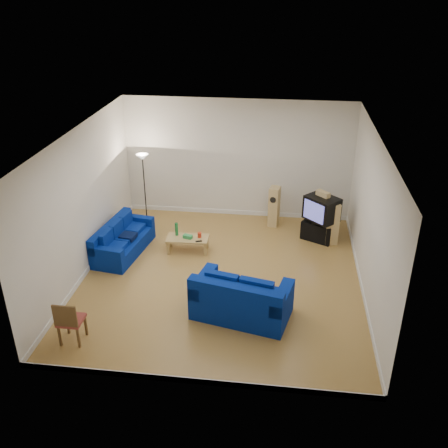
# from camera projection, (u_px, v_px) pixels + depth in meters

# --- Properties ---
(room) EXTENTS (6.01, 6.51, 3.21)m
(room) POSITION_uv_depth(u_px,v_px,m) (222.00, 213.00, 10.28)
(room) COLOR olive
(room) RESTS_ON ground
(sofa_three_seat) EXTENTS (1.09, 1.99, 0.73)m
(sofa_three_seat) POSITION_uv_depth(u_px,v_px,m) (122.00, 242.00, 11.83)
(sofa_three_seat) COLOR navy
(sofa_three_seat) RESTS_ON ground
(sofa_loveseat) EXTENTS (2.01, 1.40, 0.91)m
(sofa_loveseat) POSITION_uv_depth(u_px,v_px,m) (241.00, 301.00, 9.55)
(sofa_loveseat) COLOR navy
(sofa_loveseat) RESTS_ON ground
(coffee_table) EXTENTS (1.01, 0.53, 0.36)m
(coffee_table) POSITION_uv_depth(u_px,v_px,m) (188.00, 239.00, 11.87)
(coffee_table) COLOR tan
(coffee_table) RESTS_ON ground
(bottle) EXTENTS (0.10, 0.10, 0.32)m
(bottle) POSITION_uv_depth(u_px,v_px,m) (177.00, 229.00, 11.89)
(bottle) COLOR #197233
(bottle) RESTS_ON coffee_table
(tissue_box) EXTENTS (0.23, 0.17, 0.09)m
(tissue_box) POSITION_uv_depth(u_px,v_px,m) (188.00, 237.00, 11.80)
(tissue_box) COLOR green
(tissue_box) RESTS_ON coffee_table
(red_canister) EXTENTS (0.11, 0.11, 0.13)m
(red_canister) POSITION_uv_depth(u_px,v_px,m) (199.00, 235.00, 11.83)
(red_canister) COLOR red
(red_canister) RESTS_ON coffee_table
(remote) EXTENTS (0.16, 0.10, 0.02)m
(remote) POSITION_uv_depth(u_px,v_px,m) (199.00, 241.00, 11.66)
(remote) COLOR black
(remote) RESTS_ON coffee_table
(tv_stand) EXTENTS (0.89, 0.74, 0.47)m
(tv_stand) POSITION_uv_depth(u_px,v_px,m) (318.00, 231.00, 12.42)
(tv_stand) COLOR black
(tv_stand) RESTS_ON ground
(av_receiver) EXTENTS (0.47, 0.39, 0.10)m
(av_receiver) POSITION_uv_depth(u_px,v_px,m) (321.00, 221.00, 12.28)
(av_receiver) COLOR black
(av_receiver) RESTS_ON tv_stand
(television) EXTENTS (0.94, 0.94, 0.59)m
(television) POSITION_uv_depth(u_px,v_px,m) (322.00, 209.00, 12.09)
(television) COLOR black
(television) RESTS_ON av_receiver
(centre_speaker) EXTENTS (0.35, 0.35, 0.12)m
(centre_speaker) POSITION_uv_depth(u_px,v_px,m) (323.00, 194.00, 11.99)
(centre_speaker) COLOR tan
(centre_speaker) RESTS_ON television
(speaker_left) EXTENTS (0.31, 0.37, 1.07)m
(speaker_left) POSITION_uv_depth(u_px,v_px,m) (274.00, 206.00, 13.01)
(speaker_left) COLOR tan
(speaker_left) RESTS_ON ground
(speaker_right) EXTENTS (0.38, 0.32, 1.07)m
(speaker_right) POSITION_uv_depth(u_px,v_px,m) (331.00, 224.00, 12.10)
(speaker_right) COLOR tan
(speaker_right) RESTS_ON ground
(floor_lamp) EXTENTS (0.32, 0.32, 1.88)m
(floor_lamp) POSITION_uv_depth(u_px,v_px,m) (143.00, 166.00, 12.79)
(floor_lamp) COLOR black
(floor_lamp) RESTS_ON ground
(dining_chair) EXTENTS (0.43, 0.43, 0.89)m
(dining_chair) POSITION_uv_depth(u_px,v_px,m) (69.00, 320.00, 8.78)
(dining_chair) COLOR brown
(dining_chair) RESTS_ON ground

